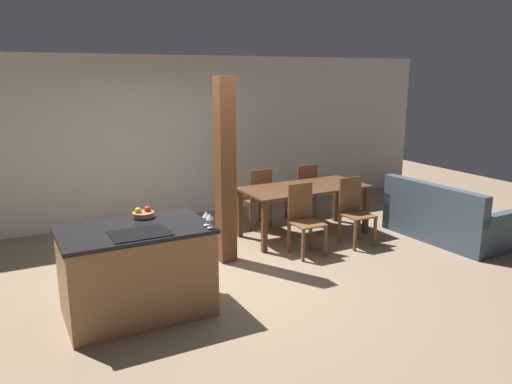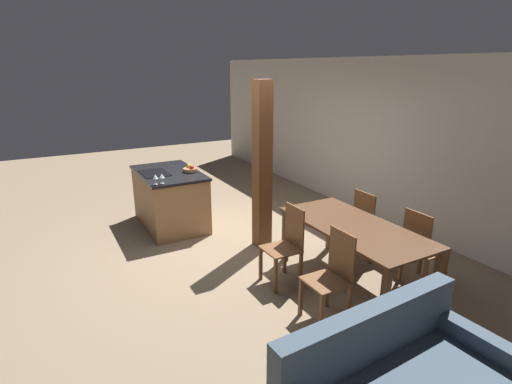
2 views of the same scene
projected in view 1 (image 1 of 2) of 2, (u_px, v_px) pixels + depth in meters
name	position (u px, v px, depth m)	size (l,w,h in m)	color
ground_plane	(220.00, 276.00, 6.07)	(16.00, 16.00, 0.00)	#847056
wall_back	(149.00, 139.00, 8.18)	(11.20, 0.08, 2.70)	silver
kitchen_island	(137.00, 271.00, 5.05)	(1.47, 0.92, 0.93)	#9E7047
fruit_bowl	(143.00, 213.00, 5.29)	(0.23, 0.23, 0.11)	#99704C
wine_glass_near	(210.00, 217.00, 4.89)	(0.08, 0.08, 0.15)	silver
wine_glass_middle	(206.00, 215.00, 4.97)	(0.08, 0.08, 0.15)	silver
dining_table	(304.00, 193.00, 7.48)	(1.91, 0.89, 0.76)	#51331E
dining_chair_near_left	(304.00, 218.00, 6.75)	(0.40, 0.40, 0.96)	brown
dining_chair_near_right	(354.00, 210.00, 7.14)	(0.40, 0.40, 0.96)	brown
dining_chair_far_left	(258.00, 197.00, 7.90)	(0.40, 0.40, 0.96)	brown
dining_chair_far_right	(303.00, 191.00, 8.29)	(0.40, 0.40, 0.96)	brown
couch	(444.00, 220.00, 7.38)	(0.91, 1.79, 0.87)	#3D4C5B
timber_post	(225.00, 172.00, 6.33)	(0.21, 0.21, 2.38)	brown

